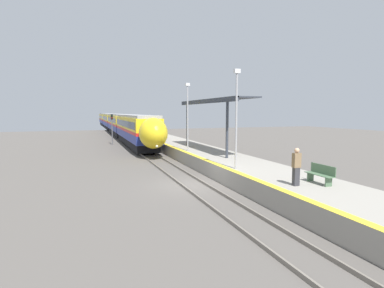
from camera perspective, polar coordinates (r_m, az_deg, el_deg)
The scene contains 11 objects.
ground_plane at distance 18.16m, azimuth 0.14°, elevation -7.82°, with size 120.00×120.00×0.00m, color #56514C.
rail_left at distance 17.91m, azimuth -2.05°, elevation -7.77°, with size 0.08×90.00×0.15m, color slate.
rail_right at distance 18.39m, azimuth 2.26°, elevation -7.40°, with size 0.08×90.00×0.15m, color slate.
train at distance 66.43m, azimuth -14.53°, elevation 4.10°, with size 2.77×81.01×4.03m.
platform_right at distance 19.63m, azimuth 10.70°, elevation -5.33°, with size 4.16×64.00×1.04m.
platform_bench at distance 15.28m, azimuth 23.32°, elevation -5.22°, with size 0.44×1.54×0.89m.
person_waiting at distance 14.36m, azimuth 19.25°, elevation -4.00°, with size 0.36×0.23×1.73m.
railway_signal at distance 41.67m, azimuth -14.99°, elevation 3.35°, with size 0.28×0.28×4.11m.
lamppost_near at distance 17.66m, azimuth 8.45°, elevation 5.89°, with size 0.36×0.20×5.80m.
lamppost_mid at distance 25.76m, azimuth -0.84°, elevation 5.99°, with size 0.36×0.20×5.80m.
station_canopy at distance 26.14m, azimuth 3.49°, elevation 7.83°, with size 2.02×11.97×4.44m.
Camera 1 is at (-5.97, -16.58, 4.35)m, focal length 28.00 mm.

